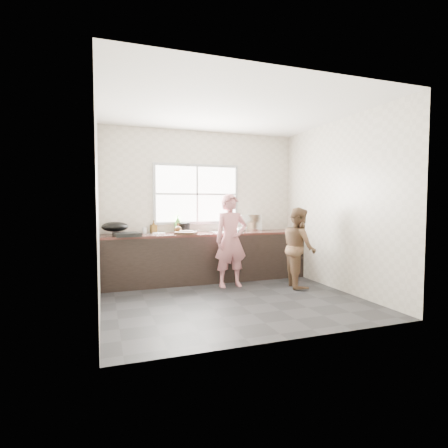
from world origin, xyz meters
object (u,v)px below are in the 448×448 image
object	(u,v)px
burner	(127,234)
pot_lid_right	(153,234)
black_pot	(183,227)
bowl_crabs	(241,230)
person_side	(299,247)
bowl_mince	(186,232)
bowl_held	(235,231)
bottle_brown_short	(178,229)
bottle_green	(178,224)
pot_lid_left	(120,234)
bottle_brown_tall	(154,227)
glass_jar	(145,230)
plate_food	(159,233)
cutting_board	(186,233)
woman	(231,244)
wok	(115,227)
dish_rack	(249,223)

from	to	relation	value
burner	pot_lid_right	world-z (taller)	burner
black_pot	bowl_crabs	bearing A→B (deg)	-7.07
person_side	bowl_mince	xyz separation A→B (m)	(-1.70, 0.88, 0.23)
person_side	bowl_held	xyz separation A→B (m)	(-0.78, 0.92, 0.23)
bottle_brown_short	burner	world-z (taller)	bottle_brown_short
bottle_green	pot_lid_right	size ratio (longest dim) A/B	1.36
person_side	bowl_crabs	size ratio (longest dim) A/B	7.41
burner	bottle_brown_short	bearing A→B (deg)	17.93
bowl_held	pot_lid_left	world-z (taller)	bowl_held
bottle_brown_tall	bottle_brown_short	world-z (taller)	bottle_brown_tall
bowl_crabs	glass_jar	size ratio (longest dim) A/B	1.67
bottle_brown_short	black_pot	bearing A→B (deg)	51.29
plate_food	pot_lid_right	bearing A→B (deg)	-137.77
cutting_board	plate_food	xyz separation A→B (m)	(-0.42, 0.21, -0.01)
woman	wok	world-z (taller)	woman
black_pot	woman	bearing A→B (deg)	-51.12
bowl_mince	bottle_brown_short	bearing A→B (deg)	129.01
woman	burner	distance (m)	1.68
plate_food	pot_lid_left	world-z (taller)	plate_food
plate_food	dish_rack	size ratio (longest dim) A/B	0.53
person_side	woman	bearing A→B (deg)	83.30
bowl_crabs	wok	distance (m)	2.26
bottle_brown_short	glass_jar	distance (m)	0.58
dish_rack	pot_lid_right	xyz separation A→B (m)	(-1.87, -0.26, -0.15)
person_side	dish_rack	distance (m)	1.28
black_pot	bottle_brown_short	distance (m)	0.20
person_side	bottle_brown_tall	bearing A→B (deg)	75.69
pot_lid_right	bowl_mince	bearing A→B (deg)	-2.58
black_pot	wok	bearing A→B (deg)	-169.78
bottle_green	dish_rack	bearing A→B (deg)	-0.43
bottle_brown_tall	glass_jar	bearing A→B (deg)	180.00
black_pot	dish_rack	size ratio (longest dim) A/B	0.60
woman	black_pot	world-z (taller)	woman
person_side	bowl_crabs	bearing A→B (deg)	43.82
woman	bottle_brown_short	distance (m)	1.01
bowl_crabs	burner	xyz separation A→B (m)	(-2.09, -0.31, 0.00)
dish_rack	bowl_crabs	bearing A→B (deg)	-145.83
bowl_held	bottle_brown_tall	distance (m)	1.46
woman	bowl_mince	distance (m)	0.82
bottle_brown_short	pot_lid_left	world-z (taller)	bottle_brown_short
pot_lid_right	bowl_crabs	bearing A→B (deg)	4.61
bowl_crabs	bottle_brown_tall	size ratio (longest dim) A/B	0.87
bottle_brown_short	pot_lid_left	xyz separation A→B (m)	(-0.97, 0.09, -0.07)
pot_lid_left	pot_lid_right	xyz separation A→B (m)	(0.51, -0.20, -0.00)
bottle_brown_tall	wok	distance (m)	0.69
bottle_green	burner	world-z (taller)	bottle_green
bowl_mince	black_pot	world-z (taller)	black_pot
black_pot	pot_lid_right	distance (m)	0.65
bowl_crabs	bottle_brown_tall	distance (m)	1.61
woman	cutting_board	distance (m)	0.80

